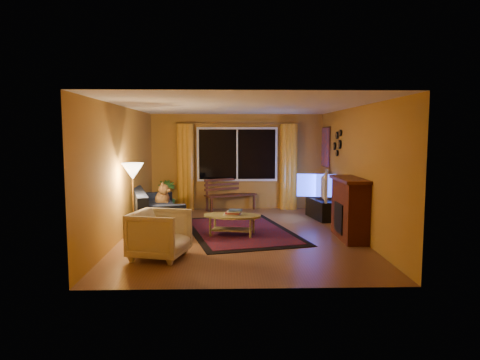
{
  "coord_description": "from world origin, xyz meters",
  "views": [
    {
      "loc": [
        -0.24,
        -8.28,
        1.95
      ],
      "look_at": [
        0.0,
        0.3,
        1.05
      ],
      "focal_mm": 32.0,
      "sensor_mm": 36.0,
      "label": 1
    }
  ],
  "objects_px": {
    "sofa": "(157,210)",
    "floor_lamp": "(133,202)",
    "bench": "(231,203)",
    "armchair": "(160,232)",
    "coffee_table": "(232,225)",
    "tv_console": "(321,209)"
  },
  "relations": [
    {
      "from": "armchair",
      "to": "coffee_table",
      "type": "distance_m",
      "value": 1.91
    },
    {
      "from": "sofa",
      "to": "tv_console",
      "type": "height_order",
      "value": "sofa"
    },
    {
      "from": "coffee_table",
      "to": "floor_lamp",
      "type": "bearing_deg",
      "value": -169.22
    },
    {
      "from": "sofa",
      "to": "floor_lamp",
      "type": "relative_size",
      "value": 1.42
    },
    {
      "from": "bench",
      "to": "coffee_table",
      "type": "relative_size",
      "value": 1.19
    },
    {
      "from": "bench",
      "to": "sofa",
      "type": "height_order",
      "value": "sofa"
    },
    {
      "from": "bench",
      "to": "armchair",
      "type": "distance_m",
      "value": 4.49
    },
    {
      "from": "sofa",
      "to": "floor_lamp",
      "type": "distance_m",
      "value": 0.95
    },
    {
      "from": "armchair",
      "to": "floor_lamp",
      "type": "bearing_deg",
      "value": 44.57
    },
    {
      "from": "bench",
      "to": "floor_lamp",
      "type": "xyz_separation_m",
      "value": [
        -1.81,
        -3.19,
        0.52
      ]
    },
    {
      "from": "bench",
      "to": "floor_lamp",
      "type": "distance_m",
      "value": 3.7
    },
    {
      "from": "sofa",
      "to": "coffee_table",
      "type": "xyz_separation_m",
      "value": [
        1.55,
        -0.51,
        -0.21
      ]
    },
    {
      "from": "sofa",
      "to": "bench",
      "type": "bearing_deg",
      "value": 41.22
    },
    {
      "from": "floor_lamp",
      "to": "coffee_table",
      "type": "distance_m",
      "value": 1.93
    },
    {
      "from": "tv_console",
      "to": "floor_lamp",
      "type": "bearing_deg",
      "value": -162.47
    },
    {
      "from": "coffee_table",
      "to": "tv_console",
      "type": "xyz_separation_m",
      "value": [
        2.09,
        1.65,
        0.02
      ]
    },
    {
      "from": "bench",
      "to": "armchair",
      "type": "relative_size",
      "value": 1.59
    },
    {
      "from": "coffee_table",
      "to": "bench",
      "type": "bearing_deg",
      "value": 90.21
    },
    {
      "from": "armchair",
      "to": "tv_console",
      "type": "xyz_separation_m",
      "value": [
        3.26,
        3.14,
        -0.19
      ]
    },
    {
      "from": "sofa",
      "to": "armchair",
      "type": "xyz_separation_m",
      "value": [
        0.38,
        -2.01,
        0.01
      ]
    },
    {
      "from": "sofa",
      "to": "armchair",
      "type": "height_order",
      "value": "armchair"
    },
    {
      "from": "floor_lamp",
      "to": "tv_console",
      "type": "distance_m",
      "value": 4.43
    }
  ]
}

